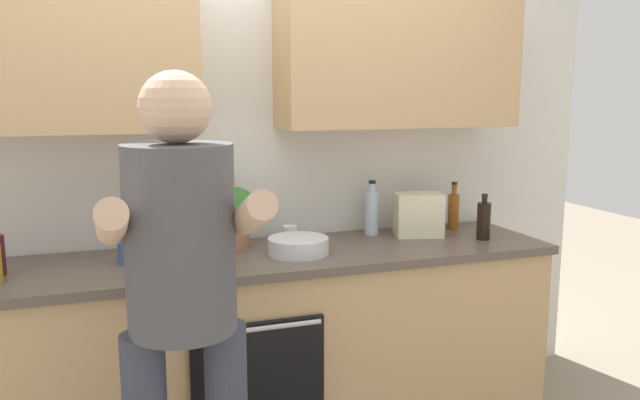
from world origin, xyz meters
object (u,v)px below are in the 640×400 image
object	(u,v)px
bottle_soy	(484,220)
cup_tea	(128,251)
bottle_water	(372,212)
person_standing	(183,293)
knife_block	(168,234)
grocery_bag_rice	(418,214)
bottle_syrup	(454,210)
mixing_bowl	(298,246)
potted_herb	(235,213)
cup_coffee	(290,234)
bottle_hotsauce	(174,225)

from	to	relation	value
bottle_soy	cup_tea	xyz separation A→B (m)	(-1.69, 0.11, -0.04)
cup_tea	bottle_water	bearing A→B (deg)	8.44
person_standing	bottle_soy	bearing A→B (deg)	23.43
knife_block	grocery_bag_rice	bearing A→B (deg)	3.18
bottle_syrup	grocery_bag_rice	bearing A→B (deg)	-163.34
bottle_syrup	bottle_water	bearing A→B (deg)	176.67
bottle_water	mixing_bowl	distance (m)	0.55
cup_tea	bottle_soy	bearing A→B (deg)	-3.71
bottle_syrup	bottle_water	size ratio (longest dim) A/B	0.91
person_standing	cup_tea	distance (m)	0.79
bottle_water	potted_herb	size ratio (longest dim) A/B	0.97
bottle_soy	bottle_water	bearing A→B (deg)	148.83
bottle_syrup	knife_block	size ratio (longest dim) A/B	0.89
cup_coffee	cup_tea	bearing A→B (deg)	-169.14
cup_coffee	mixing_bowl	distance (m)	0.23
bottle_syrup	cup_coffee	world-z (taller)	bottle_syrup
bottle_soy	grocery_bag_rice	world-z (taller)	bottle_soy
bottle_soy	bottle_hotsauce	distance (m)	1.50
bottle_syrup	potted_herb	bearing A→B (deg)	-178.23
cup_coffee	mixing_bowl	world-z (taller)	cup_coffee
cup_tea	mixing_bowl	size ratio (longest dim) A/B	0.39
bottle_water	potted_herb	bearing A→B (deg)	-174.95
cup_tea	grocery_bag_rice	bearing A→B (deg)	3.12
bottle_soy	cup_tea	distance (m)	1.69
bottle_soy	knife_block	bearing A→B (deg)	175.59
bottle_water	cup_coffee	world-z (taller)	bottle_water
person_standing	bottle_soy	xyz separation A→B (m)	(1.55, 0.67, 0.00)
person_standing	bottle_syrup	world-z (taller)	person_standing
person_standing	knife_block	distance (m)	0.79
bottle_soy	knife_block	distance (m)	1.52
person_standing	knife_block	bearing A→B (deg)	87.58
person_standing	bottle_water	bearing A→B (deg)	41.83
bottle_hotsauce	cup_coffee	distance (m)	0.55
bottle_water	grocery_bag_rice	xyz separation A→B (m)	(0.21, -0.10, -0.01)
person_standing	cup_coffee	size ratio (longest dim) A/B	20.59
mixing_bowl	potted_herb	world-z (taller)	potted_herb
bottle_hotsauce	cup_coffee	xyz separation A→B (m)	(0.55, -0.02, -0.08)
potted_herb	grocery_bag_rice	size ratio (longest dim) A/B	1.24
grocery_bag_rice	cup_coffee	bearing A→B (deg)	174.10
bottle_syrup	knife_block	xyz separation A→B (m)	(-1.50, -0.14, 0.01)
bottle_syrup	mixing_bowl	world-z (taller)	bottle_syrup
cup_tea	grocery_bag_rice	xyz separation A→B (m)	(1.42, 0.08, 0.06)
mixing_bowl	potted_herb	bearing A→B (deg)	140.56
potted_herb	bottle_syrup	bearing A→B (deg)	1.77
bottle_soy	grocery_bag_rice	xyz separation A→B (m)	(-0.26, 0.19, 0.01)
bottle_water	mixing_bowl	xyz separation A→B (m)	(-0.48, -0.26, -0.08)
bottle_syrup	potted_herb	size ratio (longest dim) A/B	0.88
bottle_soy	knife_block	world-z (taller)	knife_block
cup_coffee	potted_herb	size ratio (longest dim) A/B	0.28
cup_tea	mixing_bowl	bearing A→B (deg)	-6.56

